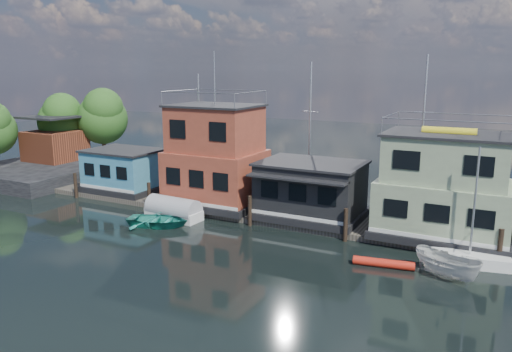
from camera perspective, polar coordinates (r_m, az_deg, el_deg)
The scene contains 14 objects.
ground at distance 26.38m, azimuth -2.46°, elevation -12.44°, with size 160.00×160.00×0.00m, color black.
dock at distance 36.53m, azimuth 6.94°, elevation -5.06°, with size 48.00×5.00×0.40m, color #595147.
houseboat_blue at distance 45.27m, azimuth -14.84°, elevation 0.63°, with size 6.40×4.90×3.66m.
houseboat_red at distance 39.25m, azimuth -4.61°, elevation 2.08°, with size 7.40×5.90×11.86m.
houseboat_dark at distance 36.08m, azimuth 6.28°, elevation -1.60°, with size 7.40×6.10×4.06m.
houseboat_green at distance 33.79m, azimuth 20.72°, elevation -1.31°, with size 8.40×5.90×7.03m.
pilings at distance 33.88m, azimuth 4.79°, elevation -4.80°, with size 42.28×0.28×2.20m.
background_masts at distance 39.81m, azimuth 16.64°, elevation 3.86°, with size 36.40×0.16×12.00m.
shore at distance 56.69m, azimuth -21.89°, elevation 3.87°, with size 12.40×15.72×8.24m.
day_sailer at distance 31.17m, azimuth 23.19°, elevation -8.68°, with size 4.54×2.29×6.84m.
tarp_runabout at distance 37.64m, azimuth -9.41°, elevation -3.88°, with size 4.47×2.04×1.77m.
red_kayak at distance 29.41m, azimuth 14.38°, elevation -9.62°, with size 0.50×0.50×3.39m, color red.
dinghy_teal at distance 36.13m, azimuth -11.13°, elevation -4.97°, with size 3.16×4.42×0.92m, color teal.
motorboat at distance 28.81m, azimuth 21.03°, elevation -9.47°, with size 1.46×3.89×1.50m, color silver.
Camera 1 is at (11.96, -20.77, 11.03)m, focal length 35.00 mm.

